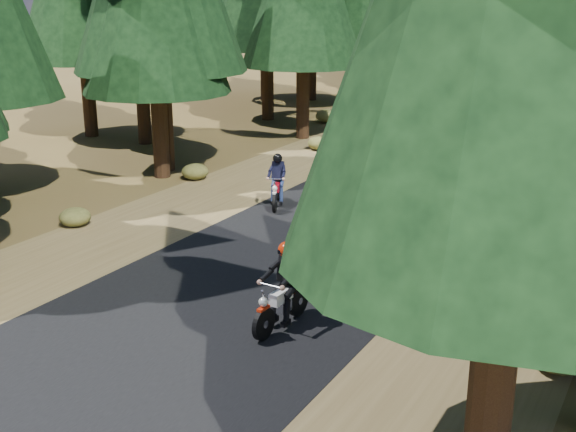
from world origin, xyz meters
name	(u,v)px	position (x,y,z in m)	size (l,w,h in m)	color
ground	(251,288)	(0.00, 0.00, 0.00)	(120.00, 120.00, 0.00)	#4C3A1B
road	(355,221)	(0.00, 5.00, 0.01)	(6.00, 100.00, 0.01)	black
shoulder_l	(209,197)	(-4.60, 5.00, 0.00)	(3.20, 100.00, 0.01)	brown
shoulder_r	(539,252)	(4.60, 5.00, 0.00)	(3.20, 100.00, 0.01)	brown
understory_shrubs	(429,193)	(1.11, 7.52, 0.28)	(15.38, 30.47, 0.69)	#474C1E
rider_lead	(282,300)	(1.42, -1.24, 0.52)	(0.60, 1.76, 1.55)	white
rider_follow	(277,189)	(-2.40, 5.13, 0.49)	(1.09, 1.69, 1.45)	maroon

